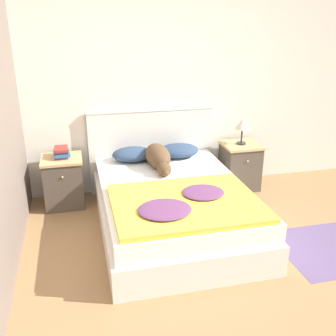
{
  "coord_description": "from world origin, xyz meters",
  "views": [
    {
      "loc": [
        -0.84,
        -2.33,
        1.98
      ],
      "look_at": [
        0.02,
        1.24,
        0.57
      ],
      "focal_mm": 42.0,
      "sensor_mm": 36.0,
      "label": 1
    }
  ],
  "objects_px": {
    "bed": "(173,207)",
    "table_lamp": "(242,125)",
    "nightstand_right": "(240,166)",
    "dog": "(158,157)",
    "pillow_left": "(133,154)",
    "pillow_right": "(179,151)",
    "book_stack": "(61,152)",
    "nightstand_left": "(64,181)"
  },
  "relations": [
    {
      "from": "bed",
      "to": "table_lamp",
      "type": "distance_m",
      "value": 1.43
    },
    {
      "from": "nightstand_left",
      "to": "table_lamp",
      "type": "relative_size",
      "value": 1.73
    },
    {
      "from": "pillow_right",
      "to": "book_stack",
      "type": "height_order",
      "value": "book_stack"
    },
    {
      "from": "bed",
      "to": "nightstand_right",
      "type": "relative_size",
      "value": 3.58
    },
    {
      "from": "bed",
      "to": "pillow_right",
      "type": "bearing_deg",
      "value": 71.22
    },
    {
      "from": "pillow_right",
      "to": "book_stack",
      "type": "distance_m",
      "value": 1.31
    },
    {
      "from": "nightstand_right",
      "to": "book_stack",
      "type": "relative_size",
      "value": 2.31
    },
    {
      "from": "pillow_left",
      "to": "book_stack",
      "type": "relative_size",
      "value": 1.94
    },
    {
      "from": "nightstand_right",
      "to": "pillow_right",
      "type": "bearing_deg",
      "value": -178.83
    },
    {
      "from": "bed",
      "to": "nightstand_right",
      "type": "height_order",
      "value": "nightstand_right"
    },
    {
      "from": "nightstand_right",
      "to": "table_lamp",
      "type": "xyz_separation_m",
      "value": [
        0.0,
        0.0,
        0.52
      ]
    },
    {
      "from": "table_lamp",
      "to": "pillow_right",
      "type": "bearing_deg",
      "value": -178.53
    },
    {
      "from": "nightstand_right",
      "to": "book_stack",
      "type": "height_order",
      "value": "book_stack"
    },
    {
      "from": "dog",
      "to": "nightstand_right",
      "type": "bearing_deg",
      "value": 14.35
    },
    {
      "from": "bed",
      "to": "nightstand_right",
      "type": "xyz_separation_m",
      "value": [
        1.05,
        0.79,
        0.05
      ]
    },
    {
      "from": "nightstand_right",
      "to": "table_lamp",
      "type": "bearing_deg",
      "value": 90.0
    },
    {
      "from": "bed",
      "to": "pillow_left",
      "type": "height_order",
      "value": "pillow_left"
    },
    {
      "from": "bed",
      "to": "nightstand_left",
      "type": "distance_m",
      "value": 1.31
    },
    {
      "from": "dog",
      "to": "book_stack",
      "type": "bearing_deg",
      "value": 163.4
    },
    {
      "from": "pillow_right",
      "to": "table_lamp",
      "type": "bearing_deg",
      "value": 1.47
    },
    {
      "from": "nightstand_right",
      "to": "dog",
      "type": "distance_m",
      "value": 1.15
    },
    {
      "from": "nightstand_right",
      "to": "dog",
      "type": "relative_size",
      "value": 0.74
    },
    {
      "from": "pillow_left",
      "to": "table_lamp",
      "type": "bearing_deg",
      "value": 0.88
    },
    {
      "from": "nightstand_left",
      "to": "bed",
      "type": "bearing_deg",
      "value": -37.18
    },
    {
      "from": "nightstand_right",
      "to": "dog",
      "type": "bearing_deg",
      "value": -165.65
    },
    {
      "from": "nightstand_right",
      "to": "bed",
      "type": "bearing_deg",
      "value": -142.82
    },
    {
      "from": "book_stack",
      "to": "pillow_right",
      "type": "bearing_deg",
      "value": -1.82
    },
    {
      "from": "bed",
      "to": "nightstand_left",
      "type": "relative_size",
      "value": 3.58
    },
    {
      "from": "bed",
      "to": "table_lamp",
      "type": "height_order",
      "value": "table_lamp"
    },
    {
      "from": "pillow_left",
      "to": "dog",
      "type": "bearing_deg",
      "value": -47.89
    },
    {
      "from": "pillow_left",
      "to": "pillow_right",
      "type": "bearing_deg",
      "value": 0.0
    },
    {
      "from": "nightstand_left",
      "to": "pillow_left",
      "type": "xyz_separation_m",
      "value": [
        0.78,
        -0.02,
        0.26
      ]
    },
    {
      "from": "pillow_right",
      "to": "dog",
      "type": "bearing_deg",
      "value": -138.61
    },
    {
      "from": "pillow_left",
      "to": "pillow_right",
      "type": "xyz_separation_m",
      "value": [
        0.53,
        0.0,
        0.0
      ]
    },
    {
      "from": "table_lamp",
      "to": "nightstand_right",
      "type": "bearing_deg",
      "value": -90.0
    },
    {
      "from": "nightstand_left",
      "to": "pillow_right",
      "type": "xyz_separation_m",
      "value": [
        1.31,
        -0.02,
        0.26
      ]
    },
    {
      "from": "nightstand_right",
      "to": "pillow_left",
      "type": "height_order",
      "value": "pillow_left"
    },
    {
      "from": "bed",
      "to": "pillow_left",
      "type": "bearing_deg",
      "value": 108.78
    },
    {
      "from": "nightstand_left",
      "to": "table_lamp",
      "type": "distance_m",
      "value": 2.15
    },
    {
      "from": "book_stack",
      "to": "pillow_left",
      "type": "bearing_deg",
      "value": -3.06
    },
    {
      "from": "dog",
      "to": "nightstand_left",
      "type": "bearing_deg",
      "value": 164.84
    },
    {
      "from": "pillow_left",
      "to": "pillow_right",
      "type": "distance_m",
      "value": 0.53
    }
  ]
}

